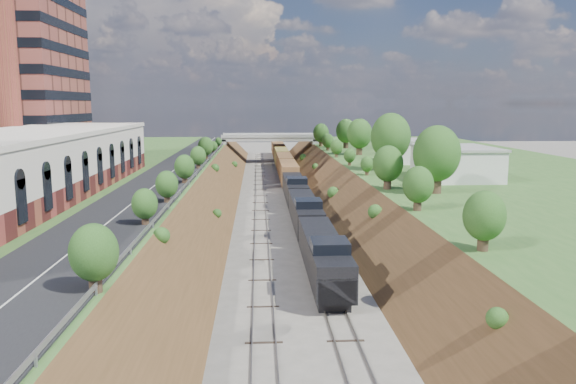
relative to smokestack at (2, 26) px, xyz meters
name	(u,v)px	position (x,y,z in m)	size (l,w,h in m)	color
platform_left	(49,191)	(3.00, 4.00, -22.50)	(44.00, 180.00, 5.00)	#345F27
platform_right	(498,188)	(69.00, 4.00, -22.50)	(44.00, 180.00, 5.00)	#345F27
embankment_left	(203,207)	(25.00, 4.00, -25.00)	(7.07, 180.00, 7.07)	brown
embankment_right	(352,206)	(47.00, 4.00, -25.00)	(7.07, 180.00, 7.07)	brown
rail_left_track	(260,206)	(33.40, 4.00, -24.91)	(1.58, 180.00, 0.18)	gray
rail_right_track	(296,205)	(38.60, 4.00, -24.91)	(1.58, 180.00, 0.18)	gray
road	(171,173)	(20.50, 4.00, -19.95)	(8.00, 180.00, 0.10)	black
guardrail	(199,169)	(24.60, 3.80, -19.45)	(0.10, 171.00, 0.70)	#99999E
commercial_building	(16,166)	(8.00, -18.00, -16.49)	(14.30, 62.30, 7.00)	maroon
smokestack	(2,26)	(0.00, 0.00, 0.00)	(3.20, 3.20, 40.00)	maroon
overpass	(269,144)	(36.00, 66.00, -20.08)	(24.50, 8.30, 7.40)	gray
white_building_near	(456,164)	(59.50, -4.00, -18.00)	(9.00, 12.00, 4.00)	silver
white_building_far	(408,152)	(59.00, 18.00, -18.20)	(8.00, 10.00, 3.60)	silver
tree_right_large	(437,154)	(53.00, -16.00, -15.62)	(5.25, 5.25, 7.61)	#473323
tree_left_crest	(138,212)	(24.20, -36.00, -17.96)	(2.45, 2.45, 3.55)	#473323
freight_train	(287,169)	(38.60, 29.84, -22.47)	(2.94, 134.44, 4.55)	black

